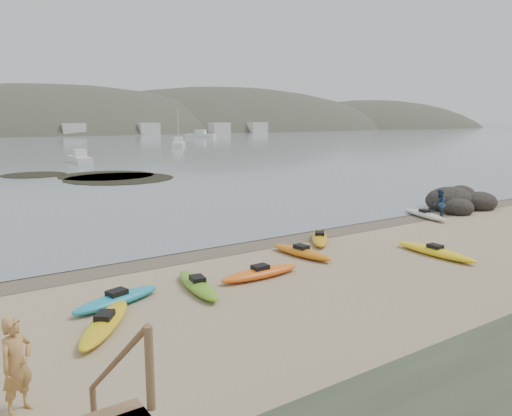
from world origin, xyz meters
TOP-DOWN VIEW (x-y plane):
  - ground at (0.00, 0.00)m, footprint 600.00×600.00m
  - wet_sand at (0.00, -0.30)m, footprint 60.00×60.00m
  - kayaks at (-0.50, -3.74)m, footprint 21.26×8.81m
  - person_west at (-10.99, -8.37)m, footprint 0.81×0.75m
  - person_east at (11.17, -1.35)m, footprint 0.98×0.92m
  - rock_cluster at (14.85, -0.10)m, footprint 5.09×3.71m
  - kelp_mats at (1.82, 28.61)m, footprint 13.67×15.41m
  - moored_boats at (10.54, 84.84)m, footprint 94.54×72.29m
  - far_hills at (39.38, 193.97)m, footprint 550.00×135.00m

SIDE VIEW (x-z plane):
  - far_hills at x=39.38m, z-range -55.93..24.07m
  - ground at x=0.00m, z-range 0.00..0.00m
  - wet_sand at x=0.00m, z-range 0.00..0.00m
  - kelp_mats at x=1.82m, z-range 0.01..0.05m
  - kayaks at x=-0.50m, z-range 0.00..0.34m
  - rock_cluster at x=14.85m, z-range -0.59..1.03m
  - moored_boats at x=10.54m, z-range -0.06..1.18m
  - person_east at x=11.17m, z-range 0.00..1.59m
  - person_west at x=-10.99m, z-range 0.00..1.86m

